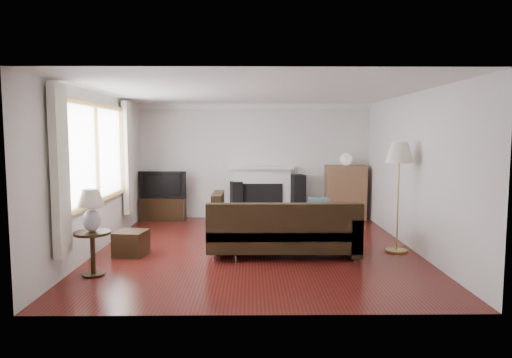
{
  "coord_description": "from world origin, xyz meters",
  "views": [
    {
      "loc": [
        -0.08,
        -7.25,
        1.85
      ],
      "look_at": [
        0.0,
        0.3,
        1.1
      ],
      "focal_mm": 32.0,
      "sensor_mm": 36.0,
      "label": 1
    }
  ],
  "objects_px": {
    "tv_stand": "(163,209)",
    "bookshelf": "(345,192)",
    "floor_lamp": "(398,197)",
    "coffee_table": "(289,223)",
    "sectional_sofa": "(283,229)",
    "side_table": "(93,254)"
  },
  "relations": [
    {
      "from": "tv_stand",
      "to": "bookshelf",
      "type": "height_order",
      "value": "bookshelf"
    },
    {
      "from": "bookshelf",
      "to": "floor_lamp",
      "type": "xyz_separation_m",
      "value": [
        0.25,
        -2.76,
        0.28
      ]
    },
    {
      "from": "floor_lamp",
      "to": "coffee_table",
      "type": "bearing_deg",
      "value": 143.23
    },
    {
      "from": "sectional_sofa",
      "to": "coffee_table",
      "type": "xyz_separation_m",
      "value": [
        0.22,
        1.37,
        -0.17
      ]
    },
    {
      "from": "tv_stand",
      "to": "coffee_table",
      "type": "xyz_separation_m",
      "value": [
        2.61,
        -1.55,
        -0.01
      ]
    },
    {
      "from": "coffee_table",
      "to": "bookshelf",
      "type": "bearing_deg",
      "value": 57.49
    },
    {
      "from": "sectional_sofa",
      "to": "tv_stand",
      "type": "bearing_deg",
      "value": 129.36
    },
    {
      "from": "floor_lamp",
      "to": "bookshelf",
      "type": "bearing_deg",
      "value": 95.17
    },
    {
      "from": "sectional_sofa",
      "to": "bookshelf",
      "type": "bearing_deg",
      "value": 62.0
    },
    {
      "from": "tv_stand",
      "to": "sectional_sofa",
      "type": "bearing_deg",
      "value": -50.64
    },
    {
      "from": "tv_stand",
      "to": "sectional_sofa",
      "type": "xyz_separation_m",
      "value": [
        2.39,
        -2.92,
        0.16
      ]
    },
    {
      "from": "sectional_sofa",
      "to": "floor_lamp",
      "type": "xyz_separation_m",
      "value": [
        1.81,
        0.18,
        0.47
      ]
    },
    {
      "from": "bookshelf",
      "to": "side_table",
      "type": "xyz_separation_m",
      "value": [
        -4.11,
        -3.93,
        -0.3
      ]
    },
    {
      "from": "sectional_sofa",
      "to": "floor_lamp",
      "type": "height_order",
      "value": "floor_lamp"
    },
    {
      "from": "coffee_table",
      "to": "floor_lamp",
      "type": "relative_size",
      "value": 0.68
    },
    {
      "from": "bookshelf",
      "to": "coffee_table",
      "type": "height_order",
      "value": "bookshelf"
    },
    {
      "from": "floor_lamp",
      "to": "side_table",
      "type": "xyz_separation_m",
      "value": [
        -4.36,
        -1.17,
        -0.57
      ]
    },
    {
      "from": "tv_stand",
      "to": "coffee_table",
      "type": "relative_size",
      "value": 0.81
    },
    {
      "from": "bookshelf",
      "to": "side_table",
      "type": "bearing_deg",
      "value": -136.33
    },
    {
      "from": "floor_lamp",
      "to": "side_table",
      "type": "bearing_deg",
      "value": -165.01
    },
    {
      "from": "tv_stand",
      "to": "side_table",
      "type": "xyz_separation_m",
      "value": [
        -0.16,
        -3.91,
        0.05
      ]
    },
    {
      "from": "tv_stand",
      "to": "sectional_sofa",
      "type": "height_order",
      "value": "sectional_sofa"
    }
  ]
}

